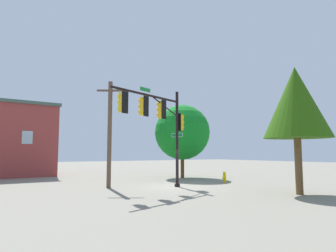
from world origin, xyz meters
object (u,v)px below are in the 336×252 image
Objects in this scene: utility_pole at (110,132)px; tree_near at (296,103)px; signal_pole_assembly at (159,117)px; tree_mid at (182,132)px; fire_hydrant at (224,177)px.

tree_near is at bearing 132.09° from utility_pole.
tree_mid is at bearing -136.02° from signal_pole_assembly.
fire_hydrant is at bearing 169.05° from utility_pole.
fire_hydrant is (-6.37, -0.77, -4.12)m from signal_pole_assembly.
tree_near is 1.07× the size of tree_mid.
utility_pole is at bearing -10.95° from fire_hydrant.
tree_mid is at bearing -157.94° from utility_pole.
signal_pole_assembly is at bearing 6.91° from fire_hydrant.
signal_pole_assembly is 0.91× the size of tree_near.
signal_pole_assembly is 3.51m from utility_pole.
fire_hydrant is (-8.71, 1.69, -3.24)m from utility_pole.
tree_near is at bearing 81.48° from fire_hydrant.
tree_mid reaches higher than fire_hydrant.
signal_pole_assembly is 8.10m from tree_near.
tree_near reaches higher than utility_pole.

